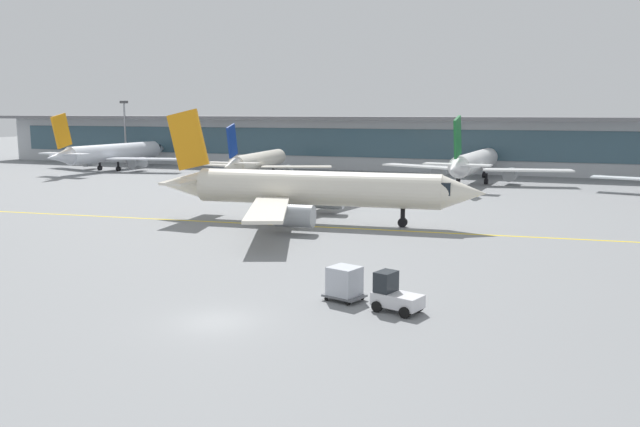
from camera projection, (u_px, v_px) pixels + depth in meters
ground_plane at (216, 321)px, 33.33m from camera, size 400.00×400.00×0.00m
taxiway_centreline_stripe at (309, 226)px, 60.69m from camera, size 109.58×10.32×0.01m
terminal_concourse at (466, 144)px, 113.85m from camera, size 201.98×11.00×9.60m
gate_airplane_0 at (114, 153)px, 118.16m from camera, size 28.86×31.04×10.29m
gate_airplane_1 at (258, 161)px, 104.70m from camera, size 24.65×26.61×8.81m
gate_airplane_2 at (475, 163)px, 97.17m from camera, size 28.16×30.35×10.05m
taxiing_regional_jet at (313, 189)px, 62.15m from camera, size 32.72×30.30×10.83m
baggage_tug at (394, 295)px, 34.90m from camera, size 2.90×2.23×2.10m
cargo_dolly_lead at (344, 282)px, 36.85m from camera, size 2.48×2.15×1.94m
apron_light_mast_0 at (125, 129)px, 130.03m from camera, size 1.80×0.36×12.58m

